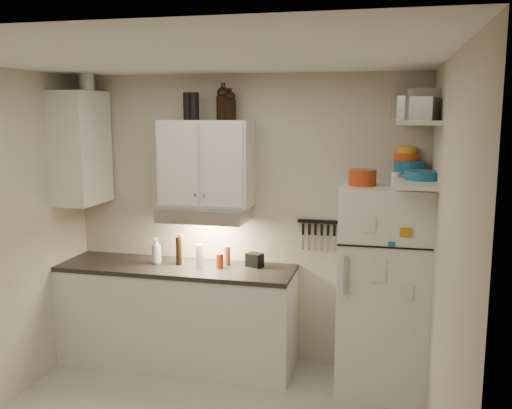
# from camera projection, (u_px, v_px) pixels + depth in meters

# --- Properties ---
(ceiling) EXTENTS (3.20, 3.00, 0.02)m
(ceiling) POSITION_uv_depth(u_px,v_px,m) (183.00, 56.00, 3.50)
(ceiling) COLOR white
(ceiling) RESTS_ON ground
(back_wall) EXTENTS (3.20, 0.02, 2.60)m
(back_wall) POSITION_uv_depth(u_px,v_px,m) (245.00, 220.00, 5.17)
(back_wall) COLOR beige
(back_wall) RESTS_ON ground
(right_wall) EXTENTS (0.02, 3.00, 2.60)m
(right_wall) POSITION_uv_depth(u_px,v_px,m) (445.00, 280.00, 3.35)
(right_wall) COLOR beige
(right_wall) RESTS_ON ground
(base_cabinet) EXTENTS (2.10, 0.60, 0.88)m
(base_cabinet) POSITION_uv_depth(u_px,v_px,m) (177.00, 317.00, 5.14)
(base_cabinet) COLOR white
(base_cabinet) RESTS_ON floor
(countertop) EXTENTS (2.10, 0.62, 0.04)m
(countertop) POSITION_uv_depth(u_px,v_px,m) (176.00, 268.00, 5.06)
(countertop) COLOR #272421
(countertop) RESTS_ON base_cabinet
(upper_cabinet) EXTENTS (0.80, 0.33, 0.75)m
(upper_cabinet) POSITION_uv_depth(u_px,v_px,m) (206.00, 163.00, 4.98)
(upper_cabinet) COLOR white
(upper_cabinet) RESTS_ON back_wall
(side_cabinet) EXTENTS (0.33, 0.55, 1.00)m
(side_cabinet) POSITION_uv_depth(u_px,v_px,m) (81.00, 148.00, 5.09)
(side_cabinet) COLOR white
(side_cabinet) RESTS_ON left_wall
(range_hood) EXTENTS (0.76, 0.46, 0.12)m
(range_hood) POSITION_uv_depth(u_px,v_px,m) (205.00, 213.00, 4.99)
(range_hood) COLOR silver
(range_hood) RESTS_ON back_wall
(fridge) EXTENTS (0.70, 0.68, 1.70)m
(fridge) POSITION_uv_depth(u_px,v_px,m) (383.00, 289.00, 4.62)
(fridge) COLOR white
(fridge) RESTS_ON floor
(shelf_hi) EXTENTS (0.30, 0.95, 0.03)m
(shelf_hi) POSITION_uv_depth(u_px,v_px,m) (417.00, 122.00, 4.22)
(shelf_hi) COLOR white
(shelf_hi) RESTS_ON right_wall
(shelf_lo) EXTENTS (0.30, 0.95, 0.03)m
(shelf_lo) POSITION_uv_depth(u_px,v_px,m) (414.00, 180.00, 4.29)
(shelf_lo) COLOR white
(shelf_lo) RESTS_ON right_wall
(knife_strip) EXTENTS (0.42, 0.02, 0.03)m
(knife_strip) POSITION_uv_depth(u_px,v_px,m) (321.00, 222.00, 4.98)
(knife_strip) COLOR black
(knife_strip) RESTS_ON back_wall
(dutch_oven) EXTENTS (0.26, 0.26, 0.13)m
(dutch_oven) POSITION_uv_depth(u_px,v_px,m) (362.00, 177.00, 4.46)
(dutch_oven) COLOR #AC3A14
(dutch_oven) RESTS_ON fridge
(book_stack) EXTENTS (0.24, 0.27, 0.08)m
(book_stack) POSITION_uv_depth(u_px,v_px,m) (418.00, 183.00, 4.32)
(book_stack) COLOR #BF8517
(book_stack) RESTS_ON fridge
(spice_jar) EXTENTS (0.08, 0.08, 0.11)m
(spice_jar) POSITION_uv_depth(u_px,v_px,m) (396.00, 180.00, 4.37)
(spice_jar) COLOR silver
(spice_jar) RESTS_ON fridge
(stock_pot) EXTENTS (0.33, 0.33, 0.18)m
(stock_pot) POSITION_uv_depth(u_px,v_px,m) (407.00, 107.00, 4.55)
(stock_pot) COLOR silver
(stock_pot) RESTS_ON shelf_hi
(tin_a) EXTENTS (0.26, 0.24, 0.22)m
(tin_a) POSITION_uv_depth(u_px,v_px,m) (426.00, 104.00, 4.11)
(tin_a) COLOR #AAAAAD
(tin_a) RESTS_ON shelf_hi
(tin_b) EXTENTS (0.21, 0.21, 0.16)m
(tin_b) POSITION_uv_depth(u_px,v_px,m) (424.00, 108.00, 3.95)
(tin_b) COLOR #AAAAAD
(tin_b) RESTS_ON shelf_hi
(bowl_teal) EXTENTS (0.25, 0.25, 0.10)m
(bowl_teal) POSITION_uv_depth(u_px,v_px,m) (410.00, 167.00, 4.63)
(bowl_teal) COLOR #1A6191
(bowl_teal) RESTS_ON shelf_lo
(bowl_orange) EXTENTS (0.20, 0.20, 0.06)m
(bowl_orange) POSITION_uv_depth(u_px,v_px,m) (407.00, 157.00, 4.70)
(bowl_orange) COLOR #E84D15
(bowl_orange) RESTS_ON bowl_teal
(bowl_yellow) EXTENTS (0.16, 0.16, 0.05)m
(bowl_yellow) POSITION_uv_depth(u_px,v_px,m) (407.00, 150.00, 4.69)
(bowl_yellow) COLOR gold
(bowl_yellow) RESTS_ON bowl_orange
(plates) EXTENTS (0.35, 0.35, 0.07)m
(plates) POSITION_uv_depth(u_px,v_px,m) (423.00, 175.00, 4.21)
(plates) COLOR #1A6191
(plates) RESTS_ON shelf_lo
(growler_a) EXTENTS (0.15, 0.15, 0.29)m
(growler_a) POSITION_uv_depth(u_px,v_px,m) (223.00, 103.00, 4.89)
(growler_a) COLOR black
(growler_a) RESTS_ON upper_cabinet
(growler_b) EXTENTS (0.14, 0.14, 0.25)m
(growler_b) POSITION_uv_depth(u_px,v_px,m) (230.00, 105.00, 4.89)
(growler_b) COLOR black
(growler_b) RESTS_ON upper_cabinet
(thermos_a) EXTENTS (0.10, 0.10, 0.23)m
(thermos_a) POSITION_uv_depth(u_px,v_px,m) (194.00, 106.00, 4.87)
(thermos_a) COLOR black
(thermos_a) RESTS_ON upper_cabinet
(thermos_b) EXTENTS (0.10, 0.10, 0.23)m
(thermos_b) POSITION_uv_depth(u_px,v_px,m) (188.00, 106.00, 4.91)
(thermos_b) COLOR black
(thermos_b) RESTS_ON upper_cabinet
(side_jar) EXTENTS (0.16, 0.16, 0.17)m
(side_jar) POSITION_uv_depth(u_px,v_px,m) (87.00, 81.00, 5.00)
(side_jar) COLOR silver
(side_jar) RESTS_ON side_cabinet
(soap_bottle) EXTENTS (0.11, 0.11, 0.27)m
(soap_bottle) POSITION_uv_depth(u_px,v_px,m) (156.00, 249.00, 5.10)
(soap_bottle) COLOR white
(soap_bottle) RESTS_ON countertop
(pepper_mill) EXTENTS (0.07, 0.07, 0.17)m
(pepper_mill) POSITION_uv_depth(u_px,v_px,m) (227.00, 256.00, 5.06)
(pepper_mill) COLOR brown
(pepper_mill) RESTS_ON countertop
(oil_bottle) EXTENTS (0.06, 0.06, 0.27)m
(oil_bottle) POSITION_uv_depth(u_px,v_px,m) (181.00, 248.00, 5.13)
(oil_bottle) COLOR olive
(oil_bottle) RESTS_ON countertop
(vinegar_bottle) EXTENTS (0.06, 0.06, 0.25)m
(vinegar_bottle) POSITION_uv_depth(u_px,v_px,m) (179.00, 251.00, 5.07)
(vinegar_bottle) COLOR black
(vinegar_bottle) RESTS_ON countertop
(clear_bottle) EXTENTS (0.07, 0.07, 0.20)m
(clear_bottle) POSITION_uv_depth(u_px,v_px,m) (200.00, 256.00, 5.00)
(clear_bottle) COLOR silver
(clear_bottle) RESTS_ON countertop
(red_jar) EXTENTS (0.07, 0.07, 0.13)m
(red_jar) POSITION_uv_depth(u_px,v_px,m) (220.00, 261.00, 4.98)
(red_jar) COLOR #AC3A14
(red_jar) RESTS_ON countertop
(caddy) EXTENTS (0.17, 0.14, 0.12)m
(caddy) POSITION_uv_depth(u_px,v_px,m) (255.00, 260.00, 5.02)
(caddy) COLOR black
(caddy) RESTS_ON countertop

